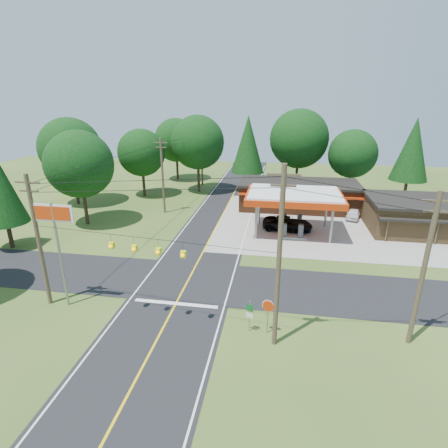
# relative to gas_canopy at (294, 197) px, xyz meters

# --- Properties ---
(ground) EXTENTS (120.00, 120.00, 0.00)m
(ground) POSITION_rel_gas_canopy_xyz_m (-9.00, -13.00, -4.27)
(ground) COLOR #33511C
(ground) RESTS_ON ground
(main_highway) EXTENTS (8.00, 120.00, 0.02)m
(main_highway) POSITION_rel_gas_canopy_xyz_m (-9.00, -13.00, -4.26)
(main_highway) COLOR black
(main_highway) RESTS_ON ground
(cross_road) EXTENTS (70.00, 7.00, 0.02)m
(cross_road) POSITION_rel_gas_canopy_xyz_m (-9.00, -13.00, -4.25)
(cross_road) COLOR black
(cross_road) RESTS_ON ground
(lane_center_yellow) EXTENTS (0.15, 110.00, 0.00)m
(lane_center_yellow) POSITION_rel_gas_canopy_xyz_m (-9.00, -13.00, -4.24)
(lane_center_yellow) COLOR yellow
(lane_center_yellow) RESTS_ON main_highway
(gas_canopy) EXTENTS (10.60, 7.40, 4.88)m
(gas_canopy) POSITION_rel_gas_canopy_xyz_m (0.00, 0.00, 0.00)
(gas_canopy) COLOR gray
(gas_canopy) RESTS_ON ground
(convenience_store) EXTENTS (16.40, 7.55, 3.80)m
(convenience_store) POSITION_rel_gas_canopy_xyz_m (1.00, 9.98, -2.35)
(convenience_store) COLOR #572E18
(convenience_store) RESTS_ON ground
(utility_pole_near_right) EXTENTS (1.80, 0.30, 11.50)m
(utility_pole_near_right) POSITION_rel_gas_canopy_xyz_m (-1.50, -20.00, 1.69)
(utility_pole_near_right) COLOR #473828
(utility_pole_near_right) RESTS_ON ground
(utility_pole_near_left) EXTENTS (1.80, 0.30, 10.00)m
(utility_pole_near_left) POSITION_rel_gas_canopy_xyz_m (-18.50, -18.00, 0.93)
(utility_pole_near_left) COLOR #473828
(utility_pole_near_left) RESTS_ON ground
(utility_pole_far_left) EXTENTS (1.80, 0.30, 10.00)m
(utility_pole_far_left) POSITION_rel_gas_canopy_xyz_m (-17.00, 5.00, 0.93)
(utility_pole_far_left) COLOR #473828
(utility_pole_far_left) RESTS_ON ground
(utility_pole_right_b) EXTENTS (1.80, 0.30, 10.00)m
(utility_pole_right_b) POSITION_rel_gas_canopy_xyz_m (7.00, -18.50, 0.93)
(utility_pole_right_b) COLOR #473828
(utility_pole_right_b) RESTS_ON ground
(utility_pole_north) EXTENTS (0.30, 0.30, 9.50)m
(utility_pole_north) POSITION_rel_gas_canopy_xyz_m (-15.50, 22.00, 0.48)
(utility_pole_north) COLOR #473828
(utility_pole_north) RESTS_ON ground
(overhead_beacons) EXTENTS (17.04, 2.04, 1.03)m
(overhead_beacons) POSITION_rel_gas_canopy_xyz_m (-10.00, -19.00, 1.95)
(overhead_beacons) COLOR black
(overhead_beacons) RESTS_ON ground
(treeline_backdrop) EXTENTS (70.27, 51.59, 13.30)m
(treeline_backdrop) POSITION_rel_gas_canopy_xyz_m (-8.18, 11.01, 3.22)
(treeline_backdrop) COLOR #332316
(treeline_backdrop) RESTS_ON ground
(suv_car) EXTENTS (6.32, 6.32, 1.61)m
(suv_car) POSITION_rel_gas_canopy_xyz_m (-0.50, 0.81, -3.46)
(suv_car) COLOR black
(suv_car) RESTS_ON ground
(sedan_car) EXTENTS (4.96, 4.96, 1.35)m
(sedan_car) POSITION_rel_gas_canopy_xyz_m (8.00, 6.39, -3.59)
(sedan_car) COLOR white
(sedan_car) RESTS_ON ground
(big_stop_sign) EXTENTS (2.99, 0.18, 8.04)m
(big_stop_sign) POSITION_rel_gas_canopy_xyz_m (-17.00, -18.01, 1.84)
(big_stop_sign) COLOR gray
(big_stop_sign) RESTS_ON ground
(octagonal_stop_sign) EXTENTS (0.85, 0.27, 2.52)m
(octagonal_stop_sign) POSITION_rel_gas_canopy_xyz_m (-2.00, -19.01, -2.38)
(octagonal_stop_sign) COLOR gray
(octagonal_stop_sign) RESTS_ON ground
(route_sign_post) EXTENTS (0.46, 0.22, 2.38)m
(route_sign_post) POSITION_rel_gas_canopy_xyz_m (-3.20, -19.02, -2.84)
(route_sign_post) COLOR gray
(route_sign_post) RESTS_ON ground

